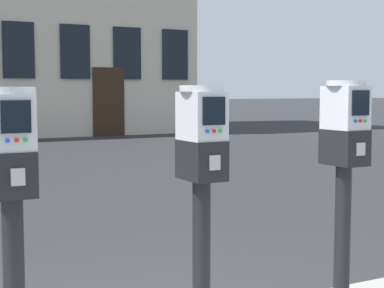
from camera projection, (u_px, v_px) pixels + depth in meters
The scene contains 3 objects.
parking_meter_near_kerb at pixel (11, 182), 2.53m from camera, with size 0.22×0.25×1.28m.
parking_meter_twin_adjacent at pixel (202, 168), 2.95m from camera, with size 0.22×0.25×1.29m.
parking_meter_end_of_row at pixel (344, 154), 3.37m from camera, with size 0.22×0.25×1.32m.
Camera 1 is at (-1.36, -2.73, 1.41)m, focal length 56.54 mm.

